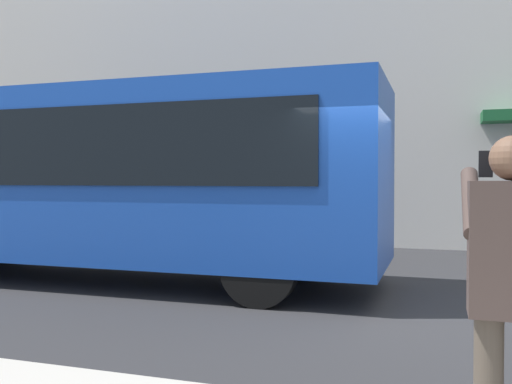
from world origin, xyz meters
The scene contains 3 objects.
ground_plane centered at (0.00, 0.00, 0.00)m, with size 60.00×60.00×0.00m, color #2B2B2D.
red_bus centered at (4.77, -0.64, 1.68)m, with size 9.05×2.54×3.08m.
pedestrian_photographer centered at (-0.77, 4.26, 1.14)m, with size 0.53×0.52×1.70m.
Camera 1 is at (-0.43, 7.21, 1.64)m, focal length 39.21 mm.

